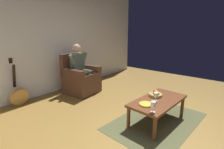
% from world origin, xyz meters
% --- Properties ---
extents(ground_plane, '(7.55, 7.55, 0.00)m').
position_xyz_m(ground_plane, '(0.00, 0.00, 0.00)').
color(ground_plane, brown).
extents(wall_back, '(6.69, 0.06, 2.78)m').
position_xyz_m(wall_back, '(0.00, -2.95, 1.39)').
color(wall_back, silver).
rests_on(wall_back, ground).
extents(rug, '(1.90, 1.29, 0.01)m').
position_xyz_m(rug, '(-0.22, -0.11, 0.00)').
color(rug, '#4A4C2E').
rests_on(rug, ground).
extents(armchair, '(0.81, 0.79, 1.02)m').
position_xyz_m(armchair, '(-0.34, -2.31, 0.36)').
color(armchair, '#4B2E20').
rests_on(armchair, ground).
extents(person_seated, '(0.62, 0.59, 1.26)m').
position_xyz_m(person_seated, '(-0.34, -2.27, 0.68)').
color(person_seated, '#4E5D50').
rests_on(person_seated, ground).
extents(coffee_table, '(1.17, 0.65, 0.42)m').
position_xyz_m(coffee_table, '(-0.22, -0.11, 0.37)').
color(coffee_table, brown).
rests_on(coffee_table, ground).
extents(guitar, '(0.39, 0.31, 1.03)m').
position_xyz_m(guitar, '(1.04, -2.74, 0.23)').
color(guitar, '#B68644').
rests_on(guitar, ground).
extents(wine_glass_near, '(0.08, 0.08, 0.15)m').
position_xyz_m(wine_glass_near, '(-0.14, -0.11, 0.53)').
color(wine_glass_near, silver).
rests_on(wine_glass_near, coffee_table).
extents(wine_glass_far, '(0.08, 0.08, 0.17)m').
position_xyz_m(wine_glass_far, '(0.27, 0.04, 0.54)').
color(wine_glass_far, silver).
rests_on(wine_glass_far, coffee_table).
extents(fruit_bowl, '(0.24, 0.24, 0.11)m').
position_xyz_m(fruit_bowl, '(-0.34, -0.21, 0.46)').
color(fruit_bowl, olive).
rests_on(fruit_bowl, coffee_table).
extents(decorative_dish, '(0.22, 0.22, 0.02)m').
position_xyz_m(decorative_dish, '(0.11, -0.17, 0.43)').
color(decorative_dish, gold).
rests_on(decorative_dish, coffee_table).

